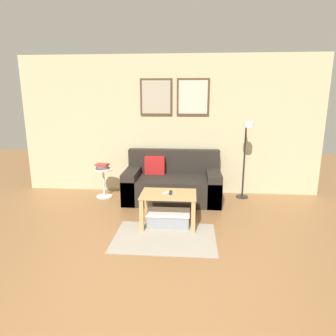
{
  "coord_description": "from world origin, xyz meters",
  "views": [
    {
      "loc": [
        0.43,
        -1.85,
        1.83
      ],
      "look_at": [
        0.11,
        2.16,
        0.85
      ],
      "focal_mm": 32.0,
      "sensor_mm": 36.0,
      "label": 1
    }
  ],
  "objects_px": {
    "floor_lamp": "(246,149)",
    "book_stack": "(103,166)",
    "coffee_table": "(169,201)",
    "remote_control": "(171,193)",
    "side_table": "(104,180)",
    "cell_phone": "(167,192)",
    "couch": "(172,183)",
    "storage_bin": "(168,218)"
  },
  "relations": [
    {
      "from": "floor_lamp",
      "to": "book_stack",
      "type": "relative_size",
      "value": 5.77
    },
    {
      "from": "coffee_table",
      "to": "remote_control",
      "type": "xyz_separation_m",
      "value": [
        0.03,
        0.02,
        0.12
      ]
    },
    {
      "from": "coffee_table",
      "to": "book_stack",
      "type": "distance_m",
      "value": 1.72
    },
    {
      "from": "floor_lamp",
      "to": "side_table",
      "type": "xyz_separation_m",
      "value": [
        -2.54,
        -0.05,
        -0.61
      ]
    },
    {
      "from": "remote_control",
      "to": "cell_phone",
      "type": "bearing_deg",
      "value": 161.2
    },
    {
      "from": "cell_phone",
      "to": "book_stack",
      "type": "bearing_deg",
      "value": 172.05
    },
    {
      "from": "coffee_table",
      "to": "floor_lamp",
      "type": "xyz_separation_m",
      "value": [
        1.26,
        1.2,
        0.56
      ]
    },
    {
      "from": "floor_lamp",
      "to": "book_stack",
      "type": "distance_m",
      "value": 2.57
    },
    {
      "from": "remote_control",
      "to": "couch",
      "type": "bearing_deg",
      "value": 91.09
    },
    {
      "from": "book_stack",
      "to": "remote_control",
      "type": "relative_size",
      "value": 1.62
    },
    {
      "from": "coffee_table",
      "to": "side_table",
      "type": "relative_size",
      "value": 1.48
    },
    {
      "from": "storage_bin",
      "to": "side_table",
      "type": "xyz_separation_m",
      "value": [
        -1.28,
        1.14,
        0.22
      ]
    },
    {
      "from": "book_stack",
      "to": "cell_phone",
      "type": "bearing_deg",
      "value": -40.98
    },
    {
      "from": "floor_lamp",
      "to": "cell_phone",
      "type": "distance_m",
      "value": 1.79
    },
    {
      "from": "storage_bin",
      "to": "cell_phone",
      "type": "xyz_separation_m",
      "value": [
        -0.03,
        0.03,
        0.38
      ]
    },
    {
      "from": "coffee_table",
      "to": "book_stack",
      "type": "height_order",
      "value": "book_stack"
    },
    {
      "from": "coffee_table",
      "to": "floor_lamp",
      "type": "relative_size",
      "value": 0.56
    },
    {
      "from": "coffee_table",
      "to": "storage_bin",
      "type": "relative_size",
      "value": 1.28
    },
    {
      "from": "coffee_table",
      "to": "cell_phone",
      "type": "height_order",
      "value": "cell_phone"
    },
    {
      "from": "side_table",
      "to": "remote_control",
      "type": "bearing_deg",
      "value": -40.63
    },
    {
      "from": "couch",
      "to": "cell_phone",
      "type": "relative_size",
      "value": 11.97
    },
    {
      "from": "book_stack",
      "to": "cell_phone",
      "type": "distance_m",
      "value": 1.67
    },
    {
      "from": "side_table",
      "to": "floor_lamp",
      "type": "bearing_deg",
      "value": 1.23
    },
    {
      "from": "storage_bin",
      "to": "remote_control",
      "type": "height_order",
      "value": "remote_control"
    },
    {
      "from": "storage_bin",
      "to": "floor_lamp",
      "type": "bearing_deg",
      "value": 43.54
    },
    {
      "from": "coffee_table",
      "to": "storage_bin",
      "type": "bearing_deg",
      "value": 173.65
    },
    {
      "from": "storage_bin",
      "to": "side_table",
      "type": "distance_m",
      "value": 1.73
    },
    {
      "from": "coffee_table",
      "to": "side_table",
      "type": "height_order",
      "value": "side_table"
    },
    {
      "from": "couch",
      "to": "book_stack",
      "type": "relative_size",
      "value": 6.89
    },
    {
      "from": "coffee_table",
      "to": "book_stack",
      "type": "relative_size",
      "value": 3.22
    },
    {
      "from": "couch",
      "to": "side_table",
      "type": "relative_size",
      "value": 3.17
    },
    {
      "from": "book_stack",
      "to": "side_table",
      "type": "bearing_deg",
      "value": 78.48
    },
    {
      "from": "floor_lamp",
      "to": "remote_control",
      "type": "xyz_separation_m",
      "value": [
        -1.23,
        -1.18,
        -0.44
      ]
    },
    {
      "from": "couch",
      "to": "remote_control",
      "type": "bearing_deg",
      "value": -87.55
    },
    {
      "from": "coffee_table",
      "to": "cell_phone",
      "type": "distance_m",
      "value": 0.12
    },
    {
      "from": "book_stack",
      "to": "floor_lamp",
      "type": "bearing_deg",
      "value": 1.55
    },
    {
      "from": "couch",
      "to": "book_stack",
      "type": "bearing_deg",
      "value": 179.61
    },
    {
      "from": "coffee_table",
      "to": "book_stack",
      "type": "bearing_deg",
      "value": 138.78
    },
    {
      "from": "couch",
      "to": "storage_bin",
      "type": "height_order",
      "value": "couch"
    },
    {
      "from": "cell_phone",
      "to": "floor_lamp",
      "type": "bearing_deg",
      "value": 75.17
    },
    {
      "from": "side_table",
      "to": "remote_control",
      "type": "height_order",
      "value": "side_table"
    },
    {
      "from": "coffee_table",
      "to": "storage_bin",
      "type": "height_order",
      "value": "coffee_table"
    }
  ]
}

